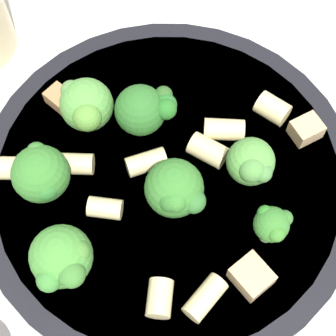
# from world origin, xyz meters

# --- Properties ---
(ground_plane) EXTENTS (2.00, 2.00, 0.00)m
(ground_plane) POSITION_xyz_m (0.00, 0.00, 0.00)
(ground_plane) COLOR beige
(pasta_bowl) EXTENTS (0.26, 0.26, 0.03)m
(pasta_bowl) POSITION_xyz_m (0.00, 0.00, 0.02)
(pasta_bowl) COLOR black
(pasta_bowl) RESTS_ON ground_plane
(broccoli_floret_0) EXTENTS (0.04, 0.04, 0.04)m
(broccoli_floret_0) POSITION_xyz_m (-0.03, 0.06, 0.06)
(broccoli_floret_0) COLOR #84AD60
(broccoli_floret_0) RESTS_ON pasta_bowl
(broccoli_floret_1) EXTENTS (0.03, 0.03, 0.04)m
(broccoli_floret_1) POSITION_xyz_m (0.05, -0.03, 0.06)
(broccoli_floret_1) COLOR #93B766
(broccoli_floret_1) RESTS_ON pasta_bowl
(broccoli_floret_2) EXTENTS (0.04, 0.04, 0.04)m
(broccoli_floret_2) POSITION_xyz_m (-0.01, -0.02, 0.06)
(broccoli_floret_2) COLOR #9EC175
(broccoli_floret_2) RESTS_ON pasta_bowl
(broccoli_floret_3) EXTENTS (0.04, 0.04, 0.04)m
(broccoli_floret_3) POSITION_xyz_m (0.01, 0.04, 0.06)
(broccoli_floret_3) COLOR #93B766
(broccoli_floret_3) RESTS_ON pasta_bowl
(broccoli_floret_4) EXTENTS (0.04, 0.04, 0.04)m
(broccoli_floret_4) POSITION_xyz_m (-0.09, -0.03, 0.06)
(broccoli_floret_4) COLOR #9EC175
(broccoli_floret_4) RESTS_ON pasta_bowl
(broccoli_floret_5) EXTENTS (0.04, 0.04, 0.05)m
(broccoli_floret_5) POSITION_xyz_m (-0.08, 0.03, 0.06)
(broccoli_floret_5) COLOR #9EC175
(broccoli_floret_5) RESTS_ON pasta_bowl
(broccoli_floret_6) EXTENTS (0.03, 0.02, 0.03)m
(broccoli_floret_6) POSITION_xyz_m (0.04, -0.07, 0.06)
(broccoli_floret_6) COLOR #9EC175
(broccoli_floret_6) RESTS_ON pasta_bowl
(rigatoni_0) EXTENTS (0.03, 0.03, 0.02)m
(rigatoni_0) POSITION_xyz_m (0.05, 0.01, 0.04)
(rigatoni_0) COLOR beige
(rigatoni_0) RESTS_ON pasta_bowl
(rigatoni_1) EXTENTS (0.03, 0.03, 0.02)m
(rigatoni_1) POSITION_xyz_m (-0.04, -0.07, 0.04)
(rigatoni_1) COLOR beige
(rigatoni_1) RESTS_ON pasta_bowl
(rigatoni_2) EXTENTS (0.03, 0.03, 0.02)m
(rigatoni_2) POSITION_xyz_m (-0.09, 0.05, 0.04)
(rigatoni_2) COLOR beige
(rigatoni_2) RESTS_ON pasta_bowl
(rigatoni_3) EXTENTS (0.03, 0.02, 0.01)m
(rigatoni_3) POSITION_xyz_m (-0.01, 0.01, 0.04)
(rigatoni_3) COLOR beige
(rigatoni_3) RESTS_ON pasta_bowl
(rigatoni_4) EXTENTS (0.03, 0.02, 0.01)m
(rigatoni_4) POSITION_xyz_m (-0.05, -0.01, 0.04)
(rigatoni_4) COLOR beige
(rigatoni_4) RESTS_ON pasta_bowl
(rigatoni_5) EXTENTS (0.03, 0.02, 0.01)m
(rigatoni_5) POSITION_xyz_m (-0.02, -0.09, 0.04)
(rigatoni_5) COLOR beige
(rigatoni_5) RESTS_ON pasta_bowl
(rigatoni_6) EXTENTS (0.02, 0.03, 0.02)m
(rigatoni_6) POSITION_xyz_m (0.09, 0.01, 0.04)
(rigatoni_6) COLOR beige
(rigatoni_6) RESTS_ON pasta_bowl
(rigatoni_7) EXTENTS (0.03, 0.03, 0.02)m
(rigatoni_7) POSITION_xyz_m (0.03, -0.00, 0.04)
(rigatoni_7) COLOR beige
(rigatoni_7) RESTS_ON pasta_bowl
(rigatoni_8) EXTENTS (0.03, 0.03, 0.01)m
(rigatoni_8) POSITION_xyz_m (-0.06, 0.03, 0.04)
(rigatoni_8) COLOR beige
(rigatoni_8) RESTS_ON pasta_bowl
(chicken_chunk_0) EXTENTS (0.02, 0.03, 0.01)m
(chicken_chunk_0) POSITION_xyz_m (0.01, -0.09, 0.04)
(chicken_chunk_0) COLOR tan
(chicken_chunk_0) RESTS_ON pasta_bowl
(chicken_chunk_1) EXTENTS (0.02, 0.02, 0.01)m
(chicken_chunk_1) POSITION_xyz_m (-0.04, 0.09, 0.04)
(chicken_chunk_1) COLOR #A87A4C
(chicken_chunk_1) RESTS_ON pasta_bowl
(chicken_chunk_2) EXTENTS (0.02, 0.02, 0.01)m
(chicken_chunk_2) POSITION_xyz_m (0.10, -0.02, 0.04)
(chicken_chunk_2) COLOR tan
(chicken_chunk_2) RESTS_ON pasta_bowl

